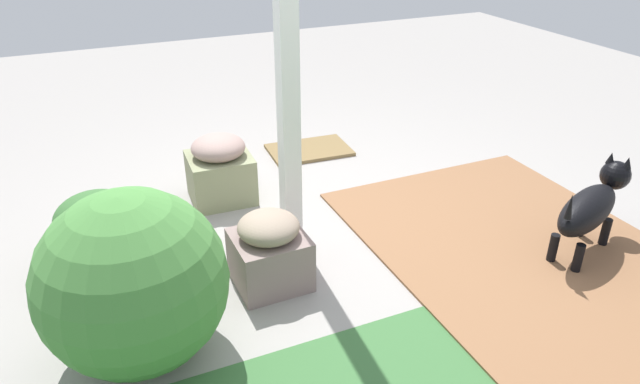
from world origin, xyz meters
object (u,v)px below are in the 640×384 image
round_shrub (133,282)px  dog (591,206)px  porch_pillar (287,52)px  doormat (309,150)px  stone_planter_mid (270,251)px  terracotta_pot_broad (98,226)px  stone_planter_nearest (220,169)px

round_shrub → dog: size_ratio=1.10×
porch_pillar → dog: porch_pillar is taller
doormat → round_shrub: bearing=49.0°
doormat → stone_planter_mid: bearing=60.4°
porch_pillar → terracotta_pot_broad: bearing=-9.1°
terracotta_pot_broad → dog: bearing=159.9°
porch_pillar → doormat: (-0.69, -1.33, -1.26)m
stone_planter_nearest → dog: dog is taller
stone_planter_nearest → terracotta_pot_broad: stone_planter_nearest is taller
dog → doormat: dog is taller
porch_pillar → dog: size_ratio=3.10×
stone_planter_nearest → stone_planter_mid: stone_planter_nearest is taller
porch_pillar → stone_planter_mid: porch_pillar is taller
stone_planter_mid → dog: bearing=166.0°
round_shrub → dog: (-2.76, 0.18, -0.12)m
round_shrub → terracotta_pot_broad: 0.89m
porch_pillar → stone_planter_nearest: 1.32m
stone_planter_mid → porch_pillar: bearing=-127.3°
round_shrub → doormat: (-1.75, -2.02, -0.44)m
stone_planter_nearest → dog: (-1.95, 1.64, 0.09)m
terracotta_pot_broad → doormat: (-1.86, -1.15, -0.29)m
dog → porch_pillar: bearing=-26.9°
terracotta_pot_broad → doormat: 2.20m
porch_pillar → stone_planter_mid: size_ratio=5.44×
stone_planter_nearest → terracotta_pot_broad: (0.91, 0.60, 0.06)m
terracotta_pot_broad → doormat: size_ratio=0.72×
porch_pillar → stone_planter_nearest: (0.26, -0.78, -1.03)m
stone_planter_nearest → round_shrub: size_ratio=0.57×
terracotta_pot_broad → dog: size_ratio=0.62×
porch_pillar → doormat: size_ratio=3.58×
round_shrub → dog: bearing=176.3°
round_shrub → dog: round_shrub is taller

